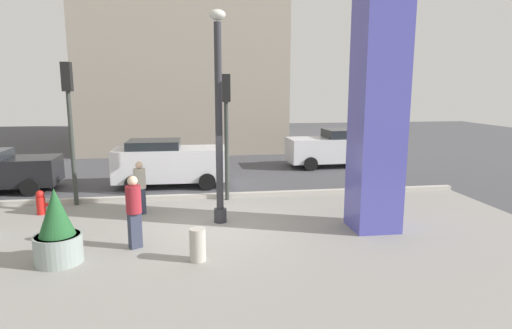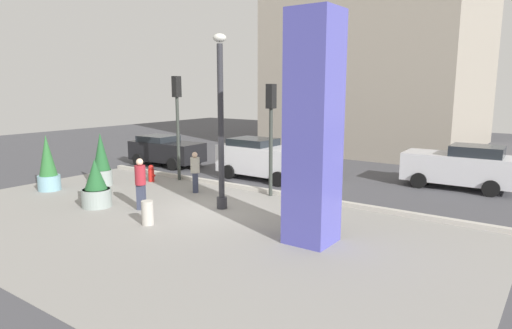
{
  "view_description": "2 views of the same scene",
  "coord_description": "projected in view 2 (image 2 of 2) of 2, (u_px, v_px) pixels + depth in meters",
  "views": [
    {
      "loc": [
        -0.47,
        -11.39,
        3.8
      ],
      "look_at": [
        1.28,
        0.88,
        1.56
      ],
      "focal_mm": 29.92,
      "sensor_mm": 36.0,
      "label": 1
    },
    {
      "loc": [
        9.67,
        -10.89,
        4.15
      ],
      "look_at": [
        1.17,
        0.99,
        1.56
      ],
      "focal_mm": 30.9,
      "sensor_mm": 36.0,
      "label": 2
    }
  ],
  "objects": [
    {
      "name": "potted_plant_by_pillar",
      "position": [
        48.0,
        166.0,
        17.67
      ],
      "size": [
        0.88,
        0.88,
        2.26
      ],
      "color": "#7AA8B7",
      "rests_on": "ground_plane"
    },
    {
      "name": "ground_plane",
      "position": [
        275.0,
        188.0,
        18.19
      ],
      "size": [
        60.0,
        60.0,
        0.0
      ],
      "primitive_type": "plane",
      "color": "#47474C"
    },
    {
      "name": "art_pillar_blue",
      "position": [
        313.0,
        130.0,
        11.4
      ],
      "size": [
        1.19,
        1.19,
        6.07
      ],
      "primitive_type": "cube",
      "color": "#4C4CAD",
      "rests_on": "ground_plane"
    },
    {
      "name": "traffic_light_corner",
      "position": [
        271.0,
        121.0,
        16.42
      ],
      "size": [
        0.28,
        0.42,
        4.24
      ],
      "color": "#333833",
      "rests_on": "ground_plane"
    },
    {
      "name": "potted_plant_mid_plaza",
      "position": [
        101.0,
        162.0,
        18.5
      ],
      "size": [
        0.82,
        0.82,
        2.24
      ],
      "color": "gray",
      "rests_on": "ground_plane"
    },
    {
      "name": "concrete_bollard",
      "position": [
        147.0,
        213.0,
        13.32
      ],
      "size": [
        0.36,
        0.36,
        0.75
      ],
      "primitive_type": "cylinder",
      "color": "#B2ADA3",
      "rests_on": "ground_plane"
    },
    {
      "name": "potted_plant_near_left",
      "position": [
        96.0,
        187.0,
        15.25
      ],
      "size": [
        1.01,
        1.01,
        1.69
      ],
      "color": "gray",
      "rests_on": "ground_plane"
    },
    {
      "name": "car_intersection",
      "position": [
        166.0,
        150.0,
        23.37
      ],
      "size": [
        4.11,
        2.14,
        1.56
      ],
      "color": "black",
      "rests_on": "ground_plane"
    },
    {
      "name": "lamp_post",
      "position": [
        221.0,
        126.0,
        14.68
      ],
      "size": [
        0.44,
        0.44,
        5.83
      ],
      "color": "#2D2D33",
      "rests_on": "ground_plane"
    },
    {
      "name": "pedestrian_crossing",
      "position": [
        195.0,
        170.0,
        17.31
      ],
      "size": [
        0.5,
        0.5,
        1.63
      ],
      "color": "#33384C",
      "rests_on": "ground_plane"
    },
    {
      "name": "car_passing_lane",
      "position": [
        264.0,
        159.0,
        19.89
      ],
      "size": [
        4.38,
        2.08,
        1.81
      ],
      "color": "silver",
      "rests_on": "ground_plane"
    },
    {
      "name": "traffic_light_far_side",
      "position": [
        177.0,
        111.0,
        19.25
      ],
      "size": [
        0.28,
        0.42,
        4.59
      ],
      "color": "#333833",
      "rests_on": "ground_plane"
    },
    {
      "name": "car_far_lane",
      "position": [
        460.0,
        166.0,
        18.05
      ],
      "size": [
        4.34,
        2.1,
        1.82
      ],
      "color": "silver",
      "rests_on": "ground_plane"
    },
    {
      "name": "fire_hydrant",
      "position": [
        151.0,
        173.0,
        19.4
      ],
      "size": [
        0.36,
        0.26,
        0.75
      ],
      "color": "red",
      "rests_on": "ground_plane"
    },
    {
      "name": "curb_strip",
      "position": [
        263.0,
        190.0,
        17.47
      ],
      "size": [
        18.0,
        0.24,
        0.16
      ],
      "primitive_type": "cube",
      "color": "#B7B2A8",
      "rests_on": "ground_plane"
    },
    {
      "name": "plaza_pavement",
      "position": [
        167.0,
        225.0,
        13.38
      ],
      "size": [
        18.0,
        10.0,
        0.02
      ],
      "primitive_type": "cube",
      "color": "gray",
      "rests_on": "ground_plane"
    },
    {
      "name": "pedestrian_on_sidewalk",
      "position": [
        140.0,
        181.0,
        14.86
      ],
      "size": [
        0.5,
        0.5,
        1.77
      ],
      "color": "#33384C",
      "rests_on": "ground_plane"
    }
  ]
}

